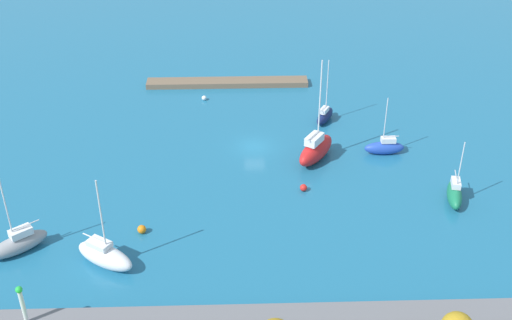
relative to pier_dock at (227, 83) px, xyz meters
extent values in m
plane|color=#1E668C|center=(-3.39, 17.98, -0.38)|extent=(160.00, 160.00, 0.00)
cube|color=brown|center=(0.00, 0.00, 0.00)|extent=(23.17, 2.58, 0.76)
cylinder|color=silver|center=(15.74, 47.26, 2.29)|extent=(0.36, 0.36, 3.20)
sphere|color=green|center=(15.74, 47.26, 4.14)|extent=(0.56, 0.56, 0.56)
ellipsoid|color=white|center=(10.90, 39.15, 0.60)|extent=(6.35, 5.15, 1.96)
cube|color=silver|center=(11.32, 38.89, 1.84)|extent=(2.57, 2.29, 0.52)
cylinder|color=silver|center=(10.64, 39.32, 5.26)|extent=(0.15, 0.15, 7.36)
cylinder|color=silver|center=(11.79, 38.58, 2.25)|extent=(2.35, 1.58, 0.12)
ellipsoid|color=red|center=(-10.42, 21.18, 0.87)|extent=(5.70, 6.97, 2.50)
cube|color=silver|center=(-10.11, 21.64, 2.60)|extent=(2.49, 2.81, 0.96)
cylinder|color=silver|center=(-10.61, 20.89, 7.02)|extent=(0.17, 0.17, 9.80)
cylinder|color=silver|center=(-9.90, 21.95, 3.23)|extent=(1.52, 2.18, 0.13)
ellipsoid|color=#141E4C|center=(-12.66, 11.69, 0.37)|extent=(3.32, 4.59, 1.50)
cube|color=silver|center=(-12.49, 12.00, 1.41)|extent=(1.47, 1.80, 0.58)
cylinder|color=silver|center=(-12.77, 11.49, 4.58)|extent=(0.11, 0.11, 6.92)
cylinder|color=silver|center=(-12.29, 12.37, 1.85)|extent=(1.04, 1.81, 0.09)
ellipsoid|color=#2347B2|center=(-18.66, 20.09, 0.40)|extent=(4.74, 1.58, 1.56)
cube|color=silver|center=(-19.04, 20.09, 1.49)|extent=(1.71, 0.93, 0.63)
cylinder|color=silver|center=(-18.43, 20.10, 4.05)|extent=(0.11, 0.11, 5.74)
cylinder|color=silver|center=(-19.32, 20.08, 1.95)|extent=(1.79, 0.13, 0.09)
ellipsoid|color=gray|center=(19.37, 37.02, 0.47)|extent=(5.64, 5.03, 1.70)
cube|color=silver|center=(19.01, 36.73, 1.68)|extent=(2.31, 2.16, 0.73)
cylinder|color=silver|center=(19.59, 37.19, 4.59)|extent=(0.14, 0.14, 6.55)
cylinder|color=silver|center=(18.56, 36.37, 2.20)|extent=(2.13, 1.73, 0.11)
ellipsoid|color=#19724C|center=(-23.98, 30.23, 0.52)|extent=(2.47, 5.12, 1.80)
cube|color=silver|center=(-24.06, 29.84, 1.74)|extent=(1.24, 1.92, 0.64)
cylinder|color=silver|center=(-23.93, 30.47, 4.20)|extent=(0.12, 0.12, 5.56)
cylinder|color=silver|center=(-24.18, 29.28, 2.21)|extent=(0.59, 2.40, 0.09)
sphere|color=orange|center=(8.17, 34.52, 0.06)|extent=(0.87, 0.87, 0.87)
sphere|color=white|center=(3.17, 4.92, -0.05)|extent=(0.65, 0.65, 0.65)
sphere|color=red|center=(-8.40, 27.64, 0.01)|extent=(0.78, 0.78, 0.78)
camera|label=1|loc=(-1.43, 84.96, 38.43)|focal=44.98mm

